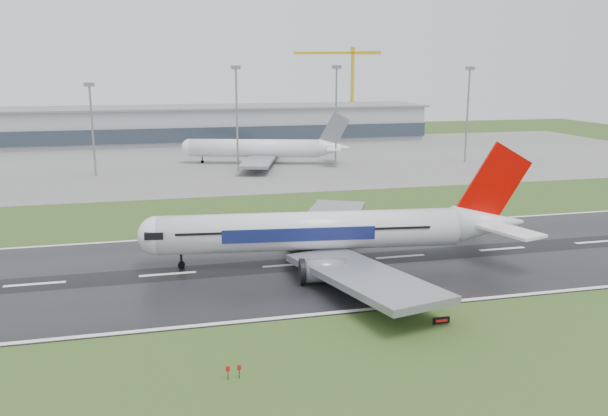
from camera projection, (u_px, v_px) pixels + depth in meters
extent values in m
plane|color=#2D481A|center=(168.00, 275.00, 99.84)|extent=(520.00, 520.00, 0.00)
cube|color=black|center=(168.00, 274.00, 99.83)|extent=(400.00, 45.00, 0.10)
cube|color=slate|center=(158.00, 162.00, 218.27)|extent=(400.00, 130.00, 0.08)
cube|color=#92959C|center=(155.00, 126.00, 273.48)|extent=(240.00, 36.00, 15.00)
cylinder|color=gray|center=(93.00, 132.00, 187.27)|extent=(0.64, 0.64, 27.04)
cylinder|color=gray|center=(237.00, 121.00, 196.85)|extent=(0.64, 0.64, 32.01)
cylinder|color=gray|center=(336.00, 119.00, 204.42)|extent=(0.64, 0.64, 32.14)
cylinder|color=gray|center=(467.00, 117.00, 215.45)|extent=(0.64, 0.64, 31.75)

